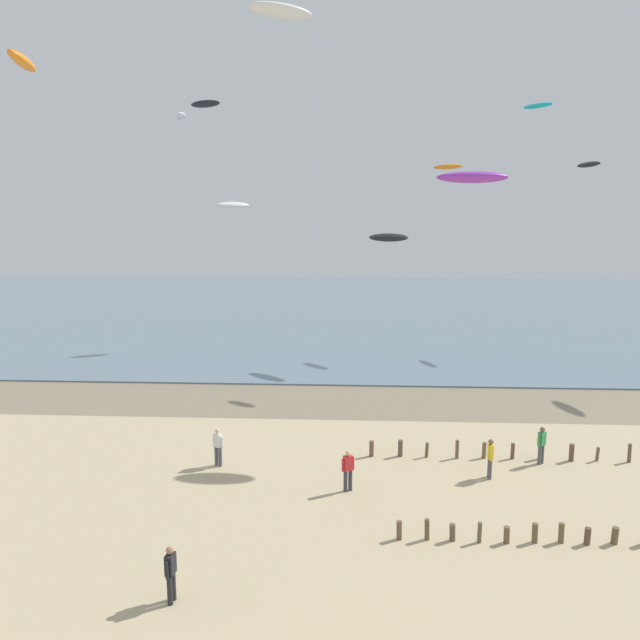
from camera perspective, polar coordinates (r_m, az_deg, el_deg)
wet_sand_strip at (r=35.75m, az=3.85°, el=-7.83°), size 120.00×6.59×0.01m
sea at (r=73.17m, az=3.40°, el=1.31°), size 160.00×70.00×0.10m
groyne_far at (r=28.83m, az=17.45°, el=-11.88°), size 12.91×0.38×0.87m
person_nearest_camera at (r=26.48m, az=16.01°, el=-12.55°), size 0.26×0.57×1.71m
person_mid_beach at (r=27.05m, az=-9.76°, el=-11.82°), size 0.51×0.37×1.71m
person_by_waterline at (r=18.72m, az=-14.12°, el=-22.43°), size 0.26×0.57×1.71m
person_right_flank at (r=28.61m, az=20.49°, el=-11.09°), size 0.44×0.42×1.71m
person_far_down_beach at (r=24.44m, az=2.70°, el=-14.11°), size 0.51×0.36×1.71m
kite_aloft_1 at (r=55.62m, az=-13.23°, el=18.51°), size 1.45×2.86×0.69m
kite_aloft_2 at (r=58.96m, az=-10.95°, el=19.69°), size 3.42×2.38×0.78m
kite_aloft_3 at (r=54.28m, az=24.37°, el=13.44°), size 1.74×2.60×0.66m
kite_aloft_5 at (r=29.03m, az=-26.68°, el=21.32°), size 1.69×2.98×0.83m
kite_aloft_6 at (r=43.56m, az=6.56°, el=7.87°), size 3.36×2.98×0.80m
kite_aloft_7 at (r=54.73m, az=20.19°, el=18.74°), size 2.47×2.49×0.62m
kite_aloft_8 at (r=32.66m, az=-3.75°, el=27.45°), size 3.56×2.83×0.81m
kite_aloft_9 at (r=51.18m, az=-8.34°, el=10.88°), size 2.93×2.14×0.71m
kite_aloft_11 at (r=40.76m, az=12.17°, el=14.18°), size 2.08×1.65×0.39m
kite_aloft_13 at (r=30.03m, az=14.41°, el=13.13°), size 3.41×1.12×0.60m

